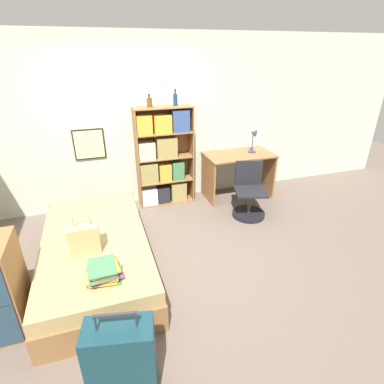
% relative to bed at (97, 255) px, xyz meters
% --- Properties ---
extents(ground_plane, '(14.00, 14.00, 0.00)m').
position_rel_bed_xyz_m(ground_plane, '(0.65, -0.02, -0.22)').
color(ground_plane, '#66564C').
extents(wall_back, '(10.00, 0.09, 2.60)m').
position_rel_bed_xyz_m(wall_back, '(0.65, 1.68, 1.07)').
color(wall_back, beige).
rests_on(wall_back, ground_plane).
extents(bed, '(1.13, 2.09, 0.45)m').
position_rel_bed_xyz_m(bed, '(0.00, 0.00, 0.00)').
color(bed, olive).
rests_on(bed, ground_plane).
extents(handbag, '(0.30, 0.19, 0.45)m').
position_rel_bed_xyz_m(handbag, '(-0.08, -0.22, 0.39)').
color(handbag, tan).
rests_on(handbag, bed).
extents(book_stack_on_bed, '(0.34, 0.36, 0.13)m').
position_rel_bed_xyz_m(book_stack_on_bed, '(0.07, -0.69, 0.29)').
color(book_stack_on_bed, '#427A4C').
rests_on(book_stack_on_bed, bed).
extents(suitcase, '(0.52, 0.34, 0.78)m').
position_rel_bed_xyz_m(suitcase, '(0.13, -1.47, 0.10)').
color(suitcase, '#143842').
rests_on(suitcase, ground_plane).
extents(bookcase, '(0.89, 0.29, 1.57)m').
position_rel_bed_xyz_m(bookcase, '(1.13, 1.48, 0.54)').
color(bookcase, olive).
rests_on(bookcase, ground_plane).
extents(bottle_green, '(0.08, 0.08, 0.19)m').
position_rel_bed_xyz_m(bottle_green, '(0.98, 1.49, 1.42)').
color(bottle_green, brown).
rests_on(bottle_green, bookcase).
extents(bottle_brown, '(0.06, 0.06, 0.24)m').
position_rel_bed_xyz_m(bottle_brown, '(1.37, 1.49, 1.44)').
color(bottle_brown, navy).
rests_on(bottle_brown, bookcase).
extents(desk, '(1.13, 0.63, 0.76)m').
position_rel_bed_xyz_m(desk, '(2.41, 1.32, 0.30)').
color(desk, olive).
rests_on(desk, ground_plane).
extents(desk_lamp, '(0.18, 0.13, 0.42)m').
position_rel_bed_xyz_m(desk_lamp, '(2.68, 1.35, 0.81)').
color(desk_lamp, navy).
rests_on(desk_lamp, desk).
extents(desk_chair, '(0.56, 0.56, 0.83)m').
position_rel_bed_xyz_m(desk_chair, '(2.27, 0.65, 0.03)').
color(desk_chair, black).
rests_on(desk_chair, ground_plane).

